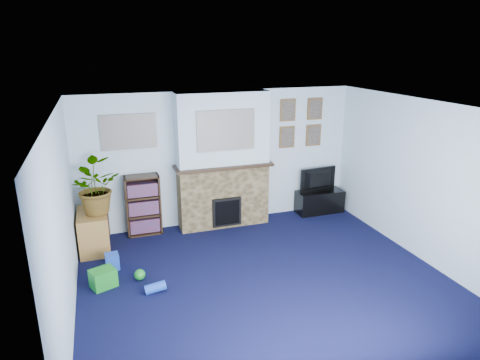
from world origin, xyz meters
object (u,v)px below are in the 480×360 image
object	(u,v)px
television	(320,180)
sideboard	(94,229)
bookshelf	(143,206)
tv_stand	(319,201)

from	to	relation	value
television	sideboard	xyz separation A→B (m)	(-4.19, -0.30, -0.30)
television	bookshelf	size ratio (longest dim) A/B	0.73
tv_stand	television	distance (m)	0.43
bookshelf	sideboard	size ratio (longest dim) A/B	1.29
bookshelf	tv_stand	bearing A→B (deg)	-1.30
television	bookshelf	distance (m)	3.37
tv_stand	sideboard	distance (m)	4.20
television	sideboard	bearing A→B (deg)	-1.61
tv_stand	bookshelf	bearing A→B (deg)	178.70
television	sideboard	size ratio (longest dim) A/B	0.95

